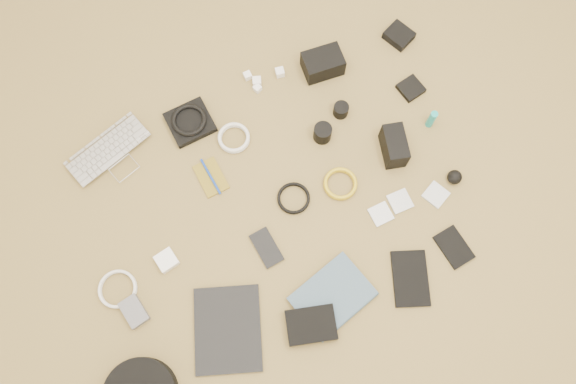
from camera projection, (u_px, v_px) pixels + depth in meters
name	position (u px, v px, depth m)	size (l,w,h in m)	color
laptop	(116.00, 158.00, 2.00)	(0.30, 0.21, 0.02)	#B8B8BD
headphone_pouch	(190.00, 122.00, 2.04)	(0.15, 0.14, 0.03)	black
headphones	(189.00, 120.00, 2.02)	(0.13, 0.13, 0.02)	black
charger_a	(257.00, 88.00, 2.09)	(0.03, 0.03, 0.02)	white
charger_b	(248.00, 76.00, 2.10)	(0.03, 0.03, 0.03)	white
charger_c	(280.00, 72.00, 2.10)	(0.03, 0.03, 0.03)	white
charger_d	(257.00, 82.00, 2.09)	(0.03, 0.03, 0.03)	white
dslr_camera	(323.00, 64.00, 2.08)	(0.14, 0.10, 0.08)	black
lens_pouch	(399.00, 36.00, 2.15)	(0.09, 0.10, 0.03)	black
notebook_olive	(211.00, 177.00, 1.99)	(0.09, 0.13, 0.01)	olive
pen_blue	(211.00, 177.00, 1.98)	(0.01, 0.01, 0.15)	#1336A1
cable_white_a	(234.00, 139.00, 2.03)	(0.12, 0.12, 0.01)	silver
lens_a	(323.00, 133.00, 2.01)	(0.06, 0.06, 0.07)	black
lens_b	(341.00, 110.00, 2.04)	(0.06, 0.06, 0.05)	black
card_reader	(411.00, 88.00, 2.09)	(0.08, 0.08, 0.02)	black
power_brick	(167.00, 260.00, 1.89)	(0.06, 0.06, 0.03)	white
cable_white_b	(118.00, 289.00, 1.87)	(0.13, 0.13, 0.01)	silver
cable_black	(294.00, 199.00, 1.97)	(0.12, 0.12, 0.01)	black
cable_yellow	(340.00, 184.00, 1.98)	(0.12, 0.12, 0.01)	gold
flash	(394.00, 146.00, 1.98)	(0.07, 0.13, 0.10)	black
lens_cleaner	(432.00, 119.00, 2.01)	(0.03, 0.03, 0.09)	teal
battery_charger	(134.00, 311.00, 1.84)	(0.06, 0.10, 0.03)	slate
tablet	(228.00, 329.00, 1.83)	(0.22, 0.28, 0.01)	black
phone	(267.00, 248.00, 1.91)	(0.07, 0.13, 0.01)	black
filter_case_left	(381.00, 214.00, 1.95)	(0.07, 0.07, 0.01)	silver
filter_case_mid	(400.00, 201.00, 1.96)	(0.07, 0.07, 0.01)	silver
filter_case_right	(436.00, 195.00, 1.97)	(0.07, 0.07, 0.01)	silver
air_blower	(455.00, 177.00, 1.97)	(0.05, 0.05, 0.05)	black
drive_case	(311.00, 325.00, 1.82)	(0.16, 0.11, 0.04)	black
paperback	(351.00, 318.00, 1.84)	(0.18, 0.25, 0.02)	#40596D
notebook_black_a	(410.00, 278.00, 1.88)	(0.12, 0.19, 0.01)	black
notebook_black_b	(454.00, 247.00, 1.91)	(0.09, 0.13, 0.01)	black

